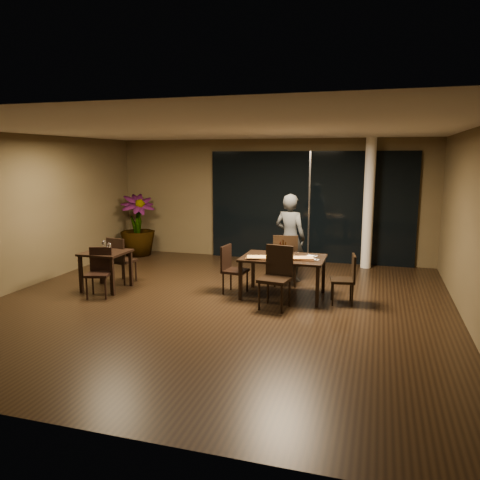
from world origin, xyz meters
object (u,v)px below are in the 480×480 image
object	(u,v)px
main_table	(283,261)
bottle_b	(286,249)
chair_main_far	(285,257)
bottle_c	(283,248)
chair_main_right	(347,276)
bottle_a	(280,249)
chair_main_near	(277,273)
potted_plant	(138,225)
chair_main_left	(231,267)
chair_side_near	(100,269)
side_table	(106,258)
chair_side_far	(120,258)
diner	(290,238)

from	to	relation	value
main_table	bottle_b	size ratio (longest dim) A/B	5.44
chair_main_far	bottle_c	bearing A→B (deg)	85.43
chair_main_far	chair_main_right	bearing A→B (deg)	135.04
bottle_a	bottle_c	size ratio (longest dim) A/B	0.88
chair_main_near	bottle_a	world-z (taller)	chair_main_near
potted_plant	chair_main_right	bearing A→B (deg)	-25.73
chair_main_left	chair_side_near	bearing A→B (deg)	118.01
chair_main_near	chair_main_right	xyz separation A→B (m)	(1.15, 0.53, -0.10)
main_table	bottle_a	world-z (taller)	bottle_a
chair_main_right	bottle_a	world-z (taller)	bottle_a
chair_main_near	main_table	bearing A→B (deg)	99.42
bottle_a	chair_main_far	bearing A→B (deg)	93.01
side_table	chair_main_right	xyz separation A→B (m)	(4.56, 0.40, -0.13)
chair_side_far	bottle_c	world-z (taller)	bottle_c
chair_main_left	chair_side_near	xyz separation A→B (m)	(-2.29, -0.88, -0.01)
chair_main_right	chair_side_far	world-z (taller)	chair_side_far
chair_main_far	chair_main_near	xyz separation A→B (m)	(0.12, -1.35, 0.01)
main_table	chair_main_far	world-z (taller)	chair_main_far
side_table	chair_side_far	size ratio (longest dim) A/B	0.84
chair_main_left	diner	world-z (taller)	diner
side_table	diner	xyz separation A→B (m)	(3.30, 1.67, 0.29)
chair_side_far	chair_side_near	size ratio (longest dim) A/B	1.06
bottle_a	bottle_c	distance (m)	0.06
side_table	chair_main_far	distance (m)	3.51
bottle_a	potted_plant	bearing A→B (deg)	149.69
chair_main_left	chair_side_far	bearing A→B (deg)	97.01
diner	bottle_a	bearing A→B (deg)	107.72
diner	chair_side_near	bearing A→B (deg)	49.64
chair_main_far	chair_side_near	bearing A→B (deg)	15.62
diner	bottle_b	xyz separation A→B (m)	(0.13, -1.13, -0.02)
chair_main_near	chair_main_left	world-z (taller)	chair_main_near
chair_main_near	chair_main_left	bearing A→B (deg)	157.95
diner	bottle_a	size ratio (longest dim) A/B	6.83
bottle_a	chair_side_far	bearing A→B (deg)	-178.48
side_table	chair_side_far	bearing A→B (deg)	86.87
potted_plant	diner	bearing A→B (deg)	-18.14
chair_main_far	chair_side_far	distance (m)	3.35
side_table	chair_main_near	distance (m)	3.41
bottle_b	bottle_c	size ratio (longest dim) A/B	0.91
chair_main_far	diner	distance (m)	0.55
chair_main_far	bottle_c	xyz separation A→B (m)	(0.08, -0.64, 0.32)
bottle_b	diner	bearing A→B (deg)	96.46
chair_side_far	bottle_a	world-z (taller)	bottle_a
main_table	bottle_b	distance (m)	0.22
chair_main_near	diner	world-z (taller)	diner
chair_main_near	potted_plant	distance (m)	5.46
side_table	chair_main_right	distance (m)	4.58
side_table	chair_main_far	size ratio (longest dim) A/B	0.76
diner	bottle_a	world-z (taller)	diner
chair_main_left	bottle_a	bearing A→B (deg)	-77.43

